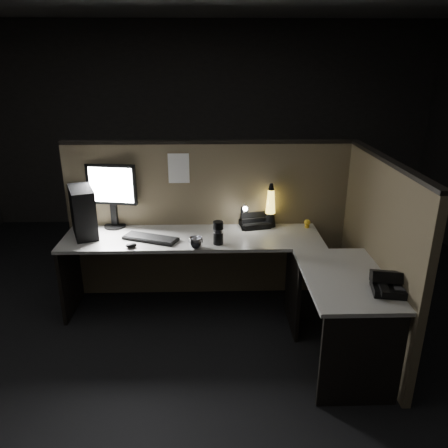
{
  "coord_description": "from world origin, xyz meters",
  "views": [
    {
      "loc": [
        0.03,
        -3.01,
        2.21
      ],
      "look_at": [
        0.13,
        0.35,
        0.94
      ],
      "focal_mm": 35.0,
      "sensor_mm": 36.0,
      "label": 1
    }
  ],
  "objects_px": {
    "lava_lamp": "(270,209)",
    "desk_phone": "(390,283)",
    "pc_tower": "(83,212)",
    "monitor": "(112,190)",
    "keyboard": "(151,238)"
  },
  "relations": [
    {
      "from": "monitor",
      "to": "lava_lamp",
      "type": "bearing_deg",
      "value": 8.69
    },
    {
      "from": "monitor",
      "to": "keyboard",
      "type": "relative_size",
      "value": 1.23
    },
    {
      "from": "monitor",
      "to": "desk_phone",
      "type": "bearing_deg",
      "value": -21.43
    },
    {
      "from": "monitor",
      "to": "desk_phone",
      "type": "height_order",
      "value": "monitor"
    },
    {
      "from": "pc_tower",
      "to": "monitor",
      "type": "distance_m",
      "value": 0.33
    },
    {
      "from": "pc_tower",
      "to": "desk_phone",
      "type": "relative_size",
      "value": 1.49
    },
    {
      "from": "monitor",
      "to": "pc_tower",
      "type": "bearing_deg",
      "value": -128.87
    },
    {
      "from": "desk_phone",
      "to": "pc_tower",
      "type": "bearing_deg",
      "value": 165.98
    },
    {
      "from": "keyboard",
      "to": "pc_tower",
      "type": "bearing_deg",
      "value": -171.32
    },
    {
      "from": "monitor",
      "to": "lava_lamp",
      "type": "xyz_separation_m",
      "value": [
        1.47,
        -0.03,
        -0.19
      ]
    },
    {
      "from": "keyboard",
      "to": "desk_phone",
      "type": "relative_size",
      "value": 1.66
    },
    {
      "from": "pc_tower",
      "to": "keyboard",
      "type": "height_order",
      "value": "pc_tower"
    },
    {
      "from": "monitor",
      "to": "keyboard",
      "type": "bearing_deg",
      "value": -31.9
    },
    {
      "from": "lava_lamp",
      "to": "desk_phone",
      "type": "xyz_separation_m",
      "value": [
        0.66,
        -1.26,
        -0.12
      ]
    },
    {
      "from": "pc_tower",
      "to": "keyboard",
      "type": "relative_size",
      "value": 0.89
    }
  ]
}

